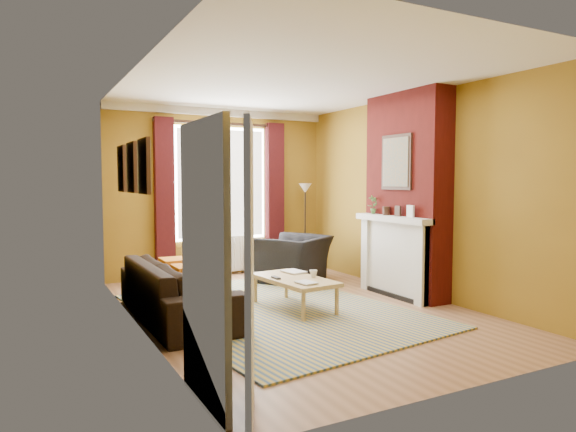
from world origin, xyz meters
The scene contains 12 objects.
ground centered at (0.00, 0.00, 0.00)m, with size 5.50×5.50×0.00m, color brown.
room_walls centered at (0.63, 0.28, 1.38)m, with size 3.82×5.54×2.83m.
striped_rug centered at (-0.29, 0.05, 0.01)m, with size 3.23×4.13×0.02m.
sofa centered at (-1.42, 0.28, 0.33)m, with size 2.28×0.89×0.66m, color black.
armchair centered at (0.79, 1.59, 0.36)m, with size 1.10×0.96×0.72m, color black.
coffee_table centered at (-0.05, 0.00, 0.36)m, with size 0.72×1.26×0.40m.
wicker_stool centered at (0.54, 2.40, 0.23)m, with size 0.45×0.45×0.46m.
floor_lamp centered at (1.47, 2.40, 1.22)m, with size 0.28×0.28×1.55m.
book_a centered at (-0.18, -0.40, 0.41)m, with size 0.18×0.24×0.02m, color #999999.
book_b centered at (0.00, 0.30, 0.41)m, with size 0.23×0.31×0.02m, color #999999.
mug centered at (0.18, -0.08, 0.45)m, with size 0.10×0.10×0.09m, color #999999.
tv_remote centered at (-0.27, 0.05, 0.41)m, with size 0.06×0.17×0.02m.
Camera 1 is at (-3.02, -5.52, 1.61)m, focal length 32.00 mm.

